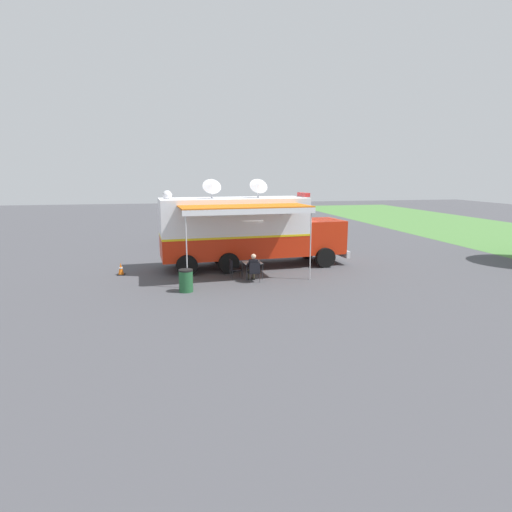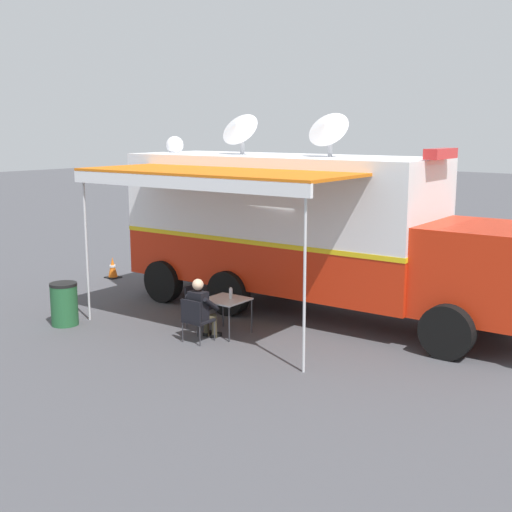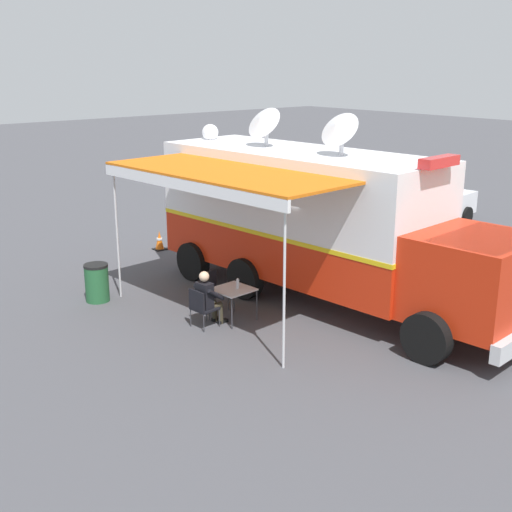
{
  "view_description": "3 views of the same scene",
  "coord_description": "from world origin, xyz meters",
  "px_view_note": "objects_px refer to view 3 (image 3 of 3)",
  "views": [
    {
      "loc": [
        20.77,
        -3.18,
        4.64
      ],
      "look_at": [
        2.34,
        0.65,
        1.0
      ],
      "focal_mm": 29.68,
      "sensor_mm": 36.0,
      "label": 1
    },
    {
      "loc": [
        12.15,
        9.35,
        4.11
      ],
      "look_at": [
        0.41,
        -0.39,
        1.21
      ],
      "focal_mm": 47.54,
      "sensor_mm": 36.0,
      "label": 2
    },
    {
      "loc": [
        10.9,
        11.27,
        5.52
      ],
      "look_at": [
        1.51,
        0.22,
        1.25
      ],
      "focal_mm": 46.69,
      "sensor_mm": 36.0,
      "label": 3
    }
  ],
  "objects_px": {
    "command_truck": "(321,220)",
    "trash_bin": "(97,283)",
    "seated_responder": "(208,297)",
    "folding_chair_at_table": "(201,305)",
    "car_behind_truck": "(425,202)",
    "folding_chair_beside_table": "(212,288)",
    "water_bottle": "(238,284)",
    "traffic_cone": "(160,241)",
    "folding_table": "(233,291)"
  },
  "relations": [
    {
      "from": "command_truck",
      "to": "seated_responder",
      "type": "relative_size",
      "value": 7.71
    },
    {
      "from": "folding_chair_at_table",
      "to": "water_bottle",
      "type": "bearing_deg",
      "value": 172.09
    },
    {
      "from": "traffic_cone",
      "to": "car_behind_truck",
      "type": "height_order",
      "value": "car_behind_truck"
    },
    {
      "from": "folding_chair_at_table",
      "to": "folding_chair_beside_table",
      "type": "distance_m",
      "value": 1.14
    },
    {
      "from": "folding_chair_beside_table",
      "to": "traffic_cone",
      "type": "height_order",
      "value": "folding_chair_beside_table"
    },
    {
      "from": "folding_chair_beside_table",
      "to": "traffic_cone",
      "type": "xyz_separation_m",
      "value": [
        -1.81,
        -5.08,
        -0.23
      ]
    },
    {
      "from": "folding_table",
      "to": "folding_chair_at_table",
      "type": "relative_size",
      "value": 0.98
    },
    {
      "from": "water_bottle",
      "to": "folding_chair_beside_table",
      "type": "distance_m",
      "value": 0.95
    },
    {
      "from": "folding_chair_beside_table",
      "to": "car_behind_truck",
      "type": "distance_m",
      "value": 10.4
    },
    {
      "from": "folding_table",
      "to": "seated_responder",
      "type": "xyz_separation_m",
      "value": [
        0.61,
        -0.09,
        -0.02
      ]
    },
    {
      "from": "folding_chair_at_table",
      "to": "car_behind_truck",
      "type": "xyz_separation_m",
      "value": [
        -11.11,
        -2.37,
        0.37
      ]
    },
    {
      "from": "folding_table",
      "to": "trash_bin",
      "type": "height_order",
      "value": "trash_bin"
    },
    {
      "from": "command_truck",
      "to": "water_bottle",
      "type": "distance_m",
      "value": 2.57
    },
    {
      "from": "folding_table",
      "to": "water_bottle",
      "type": "relative_size",
      "value": 3.8
    },
    {
      "from": "folding_table",
      "to": "folding_chair_beside_table",
      "type": "xyz_separation_m",
      "value": [
        -0.05,
        -0.85,
        -0.16
      ]
    },
    {
      "from": "command_truck",
      "to": "car_behind_truck",
      "type": "height_order",
      "value": "command_truck"
    },
    {
      "from": "water_bottle",
      "to": "folding_chair_beside_table",
      "type": "height_order",
      "value": "water_bottle"
    },
    {
      "from": "folding_chair_at_table",
      "to": "traffic_cone",
      "type": "relative_size",
      "value": 1.5
    },
    {
      "from": "folding_table",
      "to": "car_behind_truck",
      "type": "xyz_separation_m",
      "value": [
        -10.31,
        -2.45,
        0.21
      ]
    },
    {
      "from": "seated_responder",
      "to": "car_behind_truck",
      "type": "bearing_deg",
      "value": -167.82
    },
    {
      "from": "folding_table",
      "to": "folding_chair_at_table",
      "type": "bearing_deg",
      "value": -5.8
    },
    {
      "from": "command_truck",
      "to": "folding_chair_beside_table",
      "type": "bearing_deg",
      "value": -25.58
    },
    {
      "from": "command_truck",
      "to": "traffic_cone",
      "type": "relative_size",
      "value": 16.61
    },
    {
      "from": "folding_chair_beside_table",
      "to": "trash_bin",
      "type": "height_order",
      "value": "trash_bin"
    },
    {
      "from": "traffic_cone",
      "to": "trash_bin",
      "type": "bearing_deg",
      "value": 38.89
    },
    {
      "from": "folding_chair_beside_table",
      "to": "traffic_cone",
      "type": "distance_m",
      "value": 5.4
    },
    {
      "from": "seated_responder",
      "to": "car_behind_truck",
      "type": "relative_size",
      "value": 0.29
    },
    {
      "from": "trash_bin",
      "to": "water_bottle",
      "type": "bearing_deg",
      "value": 120.17
    },
    {
      "from": "folding_chair_beside_table",
      "to": "water_bottle",
      "type": "bearing_deg",
      "value": 93.34
    },
    {
      "from": "folding_chair_at_table",
      "to": "trash_bin",
      "type": "bearing_deg",
      "value": -73.13
    },
    {
      "from": "folding_table",
      "to": "folding_chair_at_table",
      "type": "distance_m",
      "value": 0.82
    },
    {
      "from": "folding_chair_at_table",
      "to": "car_behind_truck",
      "type": "height_order",
      "value": "car_behind_truck"
    },
    {
      "from": "traffic_cone",
      "to": "seated_responder",
      "type": "bearing_deg",
      "value": 67.04
    },
    {
      "from": "trash_bin",
      "to": "traffic_cone",
      "type": "xyz_separation_m",
      "value": [
        -3.56,
        -2.87,
        -0.18
      ]
    },
    {
      "from": "folding_chair_at_table",
      "to": "traffic_cone",
      "type": "xyz_separation_m",
      "value": [
        -2.66,
        -5.85,
        -0.23
      ]
    },
    {
      "from": "trash_bin",
      "to": "car_behind_truck",
      "type": "distance_m",
      "value": 12.04
    },
    {
      "from": "seated_responder",
      "to": "trash_bin",
      "type": "distance_m",
      "value": 3.16
    },
    {
      "from": "folding_table",
      "to": "folding_chair_at_table",
      "type": "xyz_separation_m",
      "value": [
        0.8,
        -0.08,
        -0.16
      ]
    },
    {
      "from": "command_truck",
      "to": "seated_responder",
      "type": "xyz_separation_m",
      "value": [
        3.02,
        -0.37,
        -1.3
      ]
    },
    {
      "from": "seated_responder",
      "to": "folding_chair_beside_table",
      "type": "bearing_deg",
      "value": -131.13
    },
    {
      "from": "folding_chair_at_table",
      "to": "traffic_cone",
      "type": "bearing_deg",
      "value": -114.46
    },
    {
      "from": "folding_chair_at_table",
      "to": "seated_responder",
      "type": "xyz_separation_m",
      "value": [
        -0.19,
        -0.01,
        0.14
      ]
    },
    {
      "from": "folding_chair_at_table",
      "to": "folding_chair_beside_table",
      "type": "xyz_separation_m",
      "value": [
        -0.85,
        -0.77,
        0.0
      ]
    },
    {
      "from": "seated_responder",
      "to": "car_behind_truck",
      "type": "xyz_separation_m",
      "value": [
        -10.92,
        -2.36,
        0.23
      ]
    },
    {
      "from": "folding_table",
      "to": "seated_responder",
      "type": "relative_size",
      "value": 0.68
    },
    {
      "from": "seated_responder",
      "to": "car_behind_truck",
      "type": "distance_m",
      "value": 11.18
    },
    {
      "from": "command_truck",
      "to": "trash_bin",
      "type": "distance_m",
      "value": 5.5
    },
    {
      "from": "folding_chair_at_table",
      "to": "folding_chair_beside_table",
      "type": "relative_size",
      "value": 1.0
    },
    {
      "from": "folding_chair_at_table",
      "to": "car_behind_truck",
      "type": "relative_size",
      "value": 0.2
    },
    {
      "from": "water_bottle",
      "to": "folding_chair_at_table",
      "type": "bearing_deg",
      "value": -7.91
    }
  ]
}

